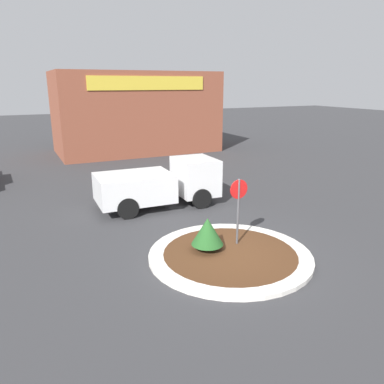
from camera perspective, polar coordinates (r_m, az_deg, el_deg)
ground_plane at (r=11.42m, az=5.78°, el=-9.80°), size 120.00×120.00×0.00m
traffic_island at (r=11.39m, az=5.79°, el=-9.51°), size 4.86×4.86×0.13m
stop_sign at (r=11.54m, az=7.08°, el=-1.48°), size 0.60×0.07×2.23m
island_shrub at (r=11.27m, az=2.37°, el=-6.00°), size 0.97×0.97×1.02m
utility_truck at (r=15.64m, az=-4.84°, el=1.32°), size 5.08×2.29×1.91m
storefront_building at (r=28.97m, az=-8.54°, el=11.93°), size 11.58×6.07×5.83m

